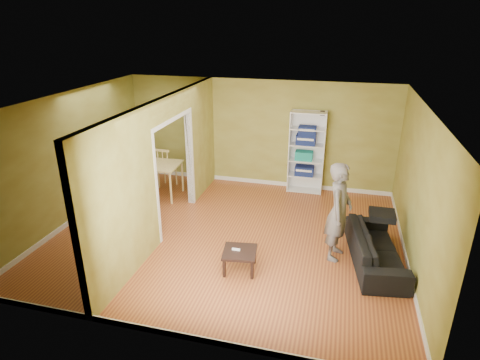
# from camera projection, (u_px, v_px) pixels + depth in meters

# --- Properties ---
(room_shell) EXTENTS (6.50, 6.50, 6.50)m
(room_shell) POSITION_uv_depth(u_px,v_px,m) (227.00, 173.00, 7.27)
(room_shell) COLOR #AE612D
(room_shell) RESTS_ON ground
(partition) EXTENTS (0.22, 5.50, 2.60)m
(partition) POSITION_uv_depth(u_px,v_px,m) (166.00, 167.00, 7.55)
(partition) COLOR #A2A44B
(partition) RESTS_ON ground
(wall_speaker) EXTENTS (0.10, 0.10, 0.10)m
(wall_speaker) POSITION_uv_depth(u_px,v_px,m) (323.00, 113.00, 9.11)
(wall_speaker) COLOR black
(wall_speaker) RESTS_ON room_shell
(sofa) EXTENTS (2.03, 1.10, 0.74)m
(sofa) POSITION_uv_depth(u_px,v_px,m) (376.00, 243.00, 6.77)
(sofa) COLOR #26262C
(sofa) RESTS_ON ground
(person) EXTENTS (0.83, 0.70, 2.04)m
(person) POSITION_uv_depth(u_px,v_px,m) (340.00, 204.00, 6.71)
(person) COLOR slate
(person) RESTS_ON ground
(bookshelf) EXTENTS (0.82, 0.36, 1.95)m
(bookshelf) POSITION_uv_depth(u_px,v_px,m) (307.00, 152.00, 9.45)
(bookshelf) COLOR white
(bookshelf) RESTS_ON ground
(paper_box_navy_a) EXTENTS (0.44, 0.29, 0.22)m
(paper_box_navy_a) POSITION_uv_depth(u_px,v_px,m) (304.00, 170.00, 9.58)
(paper_box_navy_a) COLOR navy
(paper_box_navy_a) RESTS_ON bookshelf
(paper_box_teal) EXTENTS (0.40, 0.26, 0.21)m
(paper_box_teal) POSITION_uv_depth(u_px,v_px,m) (304.00, 156.00, 9.45)
(paper_box_teal) COLOR #105D57
(paper_box_teal) RESTS_ON bookshelf
(paper_box_navy_b) EXTENTS (0.44, 0.29, 0.23)m
(paper_box_navy_b) POSITION_uv_depth(u_px,v_px,m) (306.00, 140.00, 9.29)
(paper_box_navy_b) COLOR #1C1850
(paper_box_navy_b) RESTS_ON bookshelf
(paper_box_navy_c) EXTENTS (0.40, 0.26, 0.20)m
(paper_box_navy_c) POSITION_uv_depth(u_px,v_px,m) (307.00, 132.00, 9.22)
(paper_box_navy_c) COLOR navy
(paper_box_navy_c) RESTS_ON bookshelf
(coffee_table) EXTENTS (0.54, 0.54, 0.36)m
(coffee_table) POSITION_uv_depth(u_px,v_px,m) (240.00, 254.00, 6.59)
(coffee_table) COLOR black
(coffee_table) RESTS_ON ground
(game_controller) EXTENTS (0.13, 0.04, 0.03)m
(game_controller) POSITION_uv_depth(u_px,v_px,m) (236.00, 249.00, 6.59)
(game_controller) COLOR white
(game_controller) RESTS_ON coffee_table
(dining_table) EXTENTS (1.27, 0.84, 0.79)m
(dining_table) POSITION_uv_depth(u_px,v_px,m) (152.00, 167.00, 9.28)
(dining_table) COLOR #E7D475
(dining_table) RESTS_ON ground
(chair_left) EXTENTS (0.61, 0.61, 1.05)m
(chair_left) POSITION_uv_depth(u_px,v_px,m) (122.00, 172.00, 9.47)
(chair_left) COLOR tan
(chair_left) RESTS_ON ground
(chair_near) EXTENTS (0.44, 0.44, 0.93)m
(chair_near) POSITION_uv_depth(u_px,v_px,m) (145.00, 186.00, 8.83)
(chair_near) COLOR tan
(chair_near) RESTS_ON ground
(chair_far) EXTENTS (0.49, 0.49, 1.02)m
(chair_far) POSITION_uv_depth(u_px,v_px,m) (167.00, 167.00, 9.85)
(chair_far) COLOR tan
(chair_far) RESTS_ON ground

